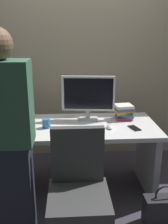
# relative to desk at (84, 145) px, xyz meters

# --- Properties ---
(ground_plane) EXTENTS (9.00, 9.00, 0.00)m
(ground_plane) POSITION_rel_desk_xyz_m (0.00, 0.00, -0.50)
(ground_plane) COLOR #3D3842
(wall_back) EXTENTS (6.40, 0.10, 3.00)m
(wall_back) POSITION_rel_desk_xyz_m (0.00, 0.90, 1.00)
(wall_back) COLOR tan
(wall_back) RESTS_ON ground
(desk) EXTENTS (1.44, 0.73, 0.72)m
(desk) POSITION_rel_desk_xyz_m (0.00, 0.00, 0.00)
(desk) COLOR white
(desk) RESTS_ON ground
(office_chair) EXTENTS (0.52, 0.52, 0.94)m
(office_chair) POSITION_rel_desk_xyz_m (-0.08, -0.76, -0.07)
(office_chair) COLOR black
(office_chair) RESTS_ON ground
(person_at_desk) EXTENTS (0.40, 0.24, 1.64)m
(person_at_desk) POSITION_rel_desk_xyz_m (-0.59, -0.68, 0.34)
(person_at_desk) COLOR #262838
(person_at_desk) RESTS_ON ground
(monitor) EXTENTS (0.54, 0.16, 0.46)m
(monitor) POSITION_rel_desk_xyz_m (0.06, 0.17, 0.48)
(monitor) COLOR silver
(monitor) RESTS_ON desk
(keyboard) EXTENTS (0.43, 0.14, 0.02)m
(keyboard) POSITION_rel_desk_xyz_m (-0.05, -0.12, 0.23)
(keyboard) COLOR white
(keyboard) RESTS_ON desk
(mouse) EXTENTS (0.06, 0.10, 0.03)m
(mouse) POSITION_rel_desk_xyz_m (0.24, -0.11, 0.24)
(mouse) COLOR white
(mouse) RESTS_ON desk
(cup_near_keyboard) EXTENTS (0.08, 0.08, 0.09)m
(cup_near_keyboard) POSITION_rel_desk_xyz_m (-0.36, -0.05, 0.27)
(cup_near_keyboard) COLOR #3372B2
(cup_near_keyboard) RESTS_ON desk
(cup_by_monitor) EXTENTS (0.07, 0.07, 0.09)m
(cup_by_monitor) POSITION_rel_desk_xyz_m (-0.54, 0.22, 0.27)
(cup_by_monitor) COLOR #D84C3F
(cup_by_monitor) RESTS_ON desk
(book_stack) EXTENTS (0.21, 0.18, 0.15)m
(book_stack) POSITION_rel_desk_xyz_m (0.43, 0.15, 0.30)
(book_stack) COLOR red
(book_stack) RESTS_ON desk
(cell_phone) EXTENTS (0.11, 0.16, 0.01)m
(cell_phone) POSITION_rel_desk_xyz_m (0.48, -0.13, 0.23)
(cell_phone) COLOR black
(cell_phone) RESTS_ON desk
(handbag) EXTENTS (0.34, 0.14, 0.38)m
(handbag) POSITION_rel_desk_xyz_m (0.65, -0.56, -0.36)
(handbag) COLOR #262628
(handbag) RESTS_ON ground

